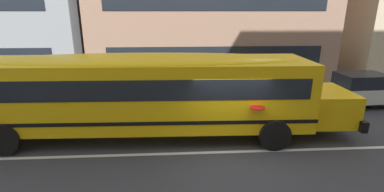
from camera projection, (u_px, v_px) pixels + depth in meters
name	position (u px, v px, depth m)	size (l,w,h in m)	color
ground_plane	(230.00, 152.00, 9.33)	(400.00, 400.00, 0.00)	#38383D
sidewalk_far	(206.00, 92.00, 16.27)	(120.00, 3.00, 0.01)	gray
lane_centreline	(230.00, 152.00, 9.33)	(110.00, 0.16, 0.01)	silver
school_bus	(152.00, 89.00, 10.10)	(13.88, 3.47, 3.09)	yellow
parked_car_white_under_tree	(362.00, 89.00, 13.69)	(3.96, 2.01, 1.64)	silver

